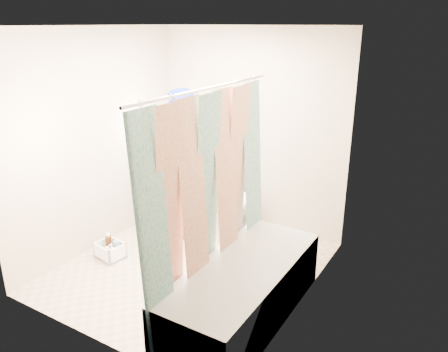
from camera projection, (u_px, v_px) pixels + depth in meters
The scene contains 14 objects.
floor at pixel (191, 267), 4.57m from camera, with size 2.60×2.60×0.00m, color tan.
ceiling at pixel (184, 26), 3.78m from camera, with size 2.40×2.60×0.02m, color white.
wall_back at pixel (251, 131), 5.23m from camera, with size 2.40×0.02×2.40m, color #B8AA8D.
wall_front at pixel (82, 204), 3.12m from camera, with size 2.40×0.02×2.40m, color #B8AA8D.
wall_left at pixel (98, 141), 4.76m from camera, with size 0.02×2.60×2.40m, color #B8AA8D.
wall_right at pixel (307, 180), 3.59m from camera, with size 0.02×2.60×2.40m, color #B8AA8D.
bathtub at pixel (243, 290), 3.73m from camera, with size 0.70×1.75×0.50m.
curtain_rod at pixel (208, 88), 3.33m from camera, with size 0.02×0.02×1.90m, color silver.
shower_curtain at pixel (210, 201), 3.64m from camera, with size 0.06×1.75×1.80m, color white.
toilet at pixel (240, 200), 5.32m from camera, with size 0.42×0.74×0.75m, color white.
tank_lid at pixel (237, 199), 5.20m from camera, with size 0.46×0.20×0.04m, color white.
tank_internals at pixel (243, 167), 5.39m from camera, with size 0.18×0.07×0.25m.
plumber at pixel (179, 164), 5.05m from camera, with size 0.64×0.42×1.75m, color #0E1A90.
cleaning_caddy at pixel (111, 251), 4.73m from camera, with size 0.32×0.28×0.22m.
Camera 1 is at (2.35, -3.25, 2.43)m, focal length 35.00 mm.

